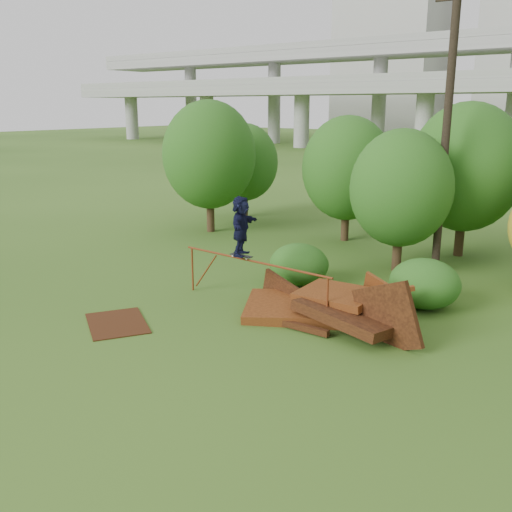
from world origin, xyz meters
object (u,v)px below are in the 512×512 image
Objects in this scene: scrap_pile at (328,308)px; utility_pole at (446,130)px; skater at (241,226)px; flat_plate at (117,323)px.

scrap_pile is 0.59× the size of utility_pole.
utility_pole reaches higher than scrap_pile.
scrap_pile is 3.29× the size of skater.
flat_plate is 0.21× the size of utility_pole.
utility_pole is at bearing 83.36° from scrap_pile.
scrap_pile is 2.76× the size of flat_plate.
scrap_pile is at bearing -96.64° from utility_pole.
scrap_pile is 3.51m from skater.
flat_plate is at bearing 132.58° from skater.
flat_plate is (-4.56, -3.74, -0.34)m from scrap_pile.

